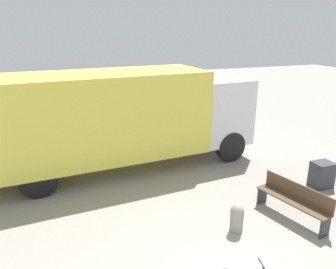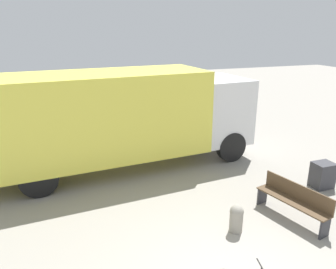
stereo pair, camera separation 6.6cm
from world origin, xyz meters
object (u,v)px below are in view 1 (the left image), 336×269
at_px(bollard_near_bench, 237,217).
at_px(utility_box, 322,175).
at_px(delivery_truck, 120,115).
at_px(park_bench, 294,199).

xyz_separation_m(bollard_near_bench, utility_box, (3.59, 1.10, 0.02)).
bearing_deg(bollard_near_bench, utility_box, 17.05).
relative_size(delivery_truck, park_bench, 4.63).
bearing_deg(delivery_truck, utility_box, -37.71).
bearing_deg(park_bench, bollard_near_bench, 77.70).
bearing_deg(bollard_near_bench, delivery_truck, 109.95).
bearing_deg(park_bench, delivery_truck, 22.78).
relative_size(bollard_near_bench, utility_box, 0.88).
distance_m(delivery_truck, park_bench, 5.81).
xyz_separation_m(park_bench, utility_box, (1.96, 1.08, -0.13)).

